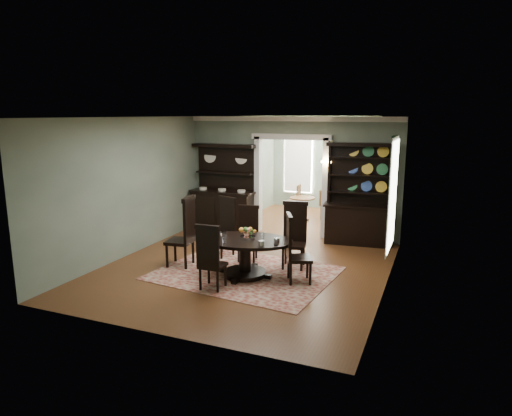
{
  "coord_description": "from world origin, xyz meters",
  "views": [
    {
      "loc": [
        3.52,
        -8.01,
        3.07
      ],
      "look_at": [
        0.01,
        0.6,
        1.14
      ],
      "focal_mm": 32.0,
      "sensor_mm": 36.0,
      "label": 1
    }
  ],
  "objects_px": {
    "dining_table": "(245,250)",
    "parlor_table": "(302,205)",
    "sideboard": "(224,200)",
    "welsh_dresser": "(357,208)"
  },
  "relations": [
    {
      "from": "dining_table",
      "to": "parlor_table",
      "type": "bearing_deg",
      "value": 83.82
    },
    {
      "from": "sideboard",
      "to": "parlor_table",
      "type": "xyz_separation_m",
      "value": [
        1.64,
        1.86,
        -0.36
      ]
    },
    {
      "from": "dining_table",
      "to": "welsh_dresser",
      "type": "height_order",
      "value": "welsh_dresser"
    },
    {
      "from": "sideboard",
      "to": "welsh_dresser",
      "type": "bearing_deg",
      "value": 1.0
    },
    {
      "from": "sideboard",
      "to": "dining_table",
      "type": "bearing_deg",
      "value": -56.65
    },
    {
      "from": "sideboard",
      "to": "welsh_dresser",
      "type": "xyz_separation_m",
      "value": [
        3.54,
        0.01,
        0.07
      ]
    },
    {
      "from": "dining_table",
      "to": "welsh_dresser",
      "type": "bearing_deg",
      "value": 53.1
    },
    {
      "from": "sideboard",
      "to": "welsh_dresser",
      "type": "height_order",
      "value": "welsh_dresser"
    },
    {
      "from": "welsh_dresser",
      "to": "parlor_table",
      "type": "bearing_deg",
      "value": 129.8
    },
    {
      "from": "dining_table",
      "to": "sideboard",
      "type": "height_order",
      "value": "sideboard"
    }
  ]
}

